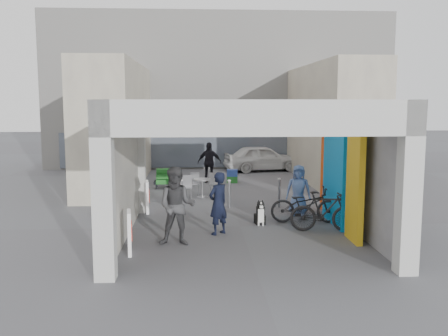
{
  "coord_description": "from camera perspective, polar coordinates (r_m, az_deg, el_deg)",
  "views": [
    {
      "loc": [
        -1.23,
        -13.53,
        3.46
      ],
      "look_at": [
        -0.4,
        1.0,
        1.52
      ],
      "focal_mm": 40.0,
      "sensor_mm": 36.0,
      "label": 1
    }
  ],
  "objects": [
    {
      "name": "man_crates",
      "position": [
        21.35,
        -1.67,
        0.63
      ],
      "size": [
        1.05,
        0.52,
        1.74
      ],
      "primitive_type": "imported",
      "rotation": [
        0.0,
        0.0,
        3.04
      ],
      "color": "black",
      "rests_on": "ground"
    },
    {
      "name": "border_collie",
      "position": [
        14.19,
        4.16,
        -5.34
      ],
      "size": [
        0.27,
        0.52,
        0.72
      ],
      "rotation": [
        0.0,
        0.0,
        0.11
      ],
      "color": "black",
      "rests_on": "ground"
    },
    {
      "name": "bicycle_front",
      "position": [
        14.52,
        9.3,
        -4.17
      ],
      "size": [
        2.04,
        0.85,
        1.05
      ],
      "primitive_type": "imported",
      "rotation": [
        0.0,
        0.0,
        1.49
      ],
      "color": "black",
      "rests_on": "ground"
    },
    {
      "name": "advert_board_far",
      "position": [
        15.79,
        -8.75,
        -3.27
      ],
      "size": [
        0.16,
        0.56,
        1.0
      ],
      "rotation": [
        0.0,
        0.0,
        0.12
      ],
      "color": "white",
      "rests_on": "ground"
    },
    {
      "name": "plaza_bldg_left",
      "position": [
        21.3,
        -12.15,
        4.86
      ],
      "size": [
        2.0,
        9.0,
        5.0
      ],
      "primitive_type": "cube",
      "color": "beige",
      "rests_on": "ground"
    },
    {
      "name": "white_van",
      "position": [
        25.07,
        4.4,
        1.16
      ],
      "size": [
        4.04,
        2.19,
        1.31
      ],
      "primitive_type": "imported",
      "rotation": [
        0.0,
        0.0,
        1.75
      ],
      "color": "silver",
      "rests_on": "ground"
    },
    {
      "name": "man_back_turned",
      "position": [
        12.1,
        -5.38,
        -4.37
      ],
      "size": [
        1.0,
        0.81,
        1.91
      ],
      "primitive_type": "imported",
      "rotation": [
        0.0,
        0.0,
        -0.1
      ],
      "color": "#3F3F41",
      "rests_on": "ground"
    },
    {
      "name": "arcade_canopy",
      "position": [
        12.88,
        4.63,
        2.42
      ],
      "size": [
        6.4,
        6.45,
        6.4
      ],
      "color": "#BABAB5",
      "rests_on": "ground"
    },
    {
      "name": "cafe_set",
      "position": [
        18.43,
        -2.84,
        -2.31
      ],
      "size": [
        1.34,
        1.08,
        0.81
      ],
      "rotation": [
        0.0,
        0.0,
        -0.3
      ],
      "color": "#A7A7AD",
      "rests_on": "ground"
    },
    {
      "name": "bicycle_rear",
      "position": [
        13.63,
        11.38,
        -4.9
      ],
      "size": [
        1.87,
        0.74,
        1.09
      ],
      "primitive_type": "imported",
      "rotation": [
        0.0,
        0.0,
        1.44
      ],
      "color": "black",
      "rests_on": "ground"
    },
    {
      "name": "bollard_center",
      "position": [
        16.35,
        0.58,
        -3.0
      ],
      "size": [
        0.09,
        0.09,
        0.9
      ],
      "primitive_type": "cylinder",
      "color": "gray",
      "rests_on": "ground"
    },
    {
      "name": "man_with_dog",
      "position": [
        13.04,
        -0.66,
        -4.06
      ],
      "size": [
        0.71,
        0.69,
        1.65
      ],
      "primitive_type": "imported",
      "rotation": [
        0.0,
        0.0,
        3.86
      ],
      "color": "black",
      "rests_on": "ground"
    },
    {
      "name": "ground",
      "position": [
        14.02,
        1.86,
        -6.69
      ],
      "size": [
        90.0,
        90.0,
        0.0
      ],
      "primitive_type": "plane",
      "color": "#505055",
      "rests_on": "ground"
    },
    {
      "name": "bollard_right",
      "position": [
        16.51,
        6.32,
        -2.86
      ],
      "size": [
        0.09,
        0.09,
        0.94
      ],
      "primitive_type": "cylinder",
      "color": "gray",
      "rests_on": "ground"
    },
    {
      "name": "far_building",
      "position": [
        27.55,
        -0.73,
        8.72
      ],
      "size": [
        18.0,
        4.08,
        8.0
      ],
      "color": "silver",
      "rests_on": "ground"
    },
    {
      "name": "plaza_bldg_right",
      "position": [
        21.81,
        12.0,
        4.92
      ],
      "size": [
        2.0,
        9.0,
        5.0
      ],
      "primitive_type": "cube",
      "color": "beige",
      "rests_on": "ground"
    },
    {
      "name": "man_elderly",
      "position": [
        15.41,
        8.49,
        -2.52
      ],
      "size": [
        0.83,
        0.62,
        1.55
      ],
      "primitive_type": "imported",
      "rotation": [
        0.0,
        0.0,
        -0.19
      ],
      "color": "#5F7CBA",
      "rests_on": "ground"
    },
    {
      "name": "bollard_left",
      "position": [
        16.28,
        -4.92,
        -3.02
      ],
      "size": [
        0.09,
        0.09,
        0.93
      ],
      "primitive_type": "cylinder",
      "color": "gray",
      "rests_on": "ground"
    },
    {
      "name": "advert_board_near",
      "position": [
        11.64,
        -10.75,
        -7.24
      ],
      "size": [
        0.16,
        0.56,
        1.0
      ],
      "rotation": [
        0.0,
        0.0,
        0.14
      ],
      "color": "white",
      "rests_on": "ground"
    },
    {
      "name": "crate_stack",
      "position": [
        21.39,
        0.95,
        -0.94
      ],
      "size": [
        0.49,
        0.4,
        0.56
      ],
      "rotation": [
        0.0,
        0.0,
        -0.12
      ],
      "color": "#1B5F1B",
      "rests_on": "ground"
    },
    {
      "name": "produce_stand",
      "position": [
        20.16,
        -6.34,
        -1.45
      ],
      "size": [
        1.16,
        0.63,
        0.76
      ],
      "rotation": [
        0.0,
        0.0,
        0.07
      ],
      "color": "black",
      "rests_on": "ground"
    }
  ]
}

